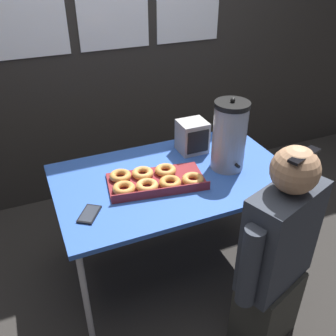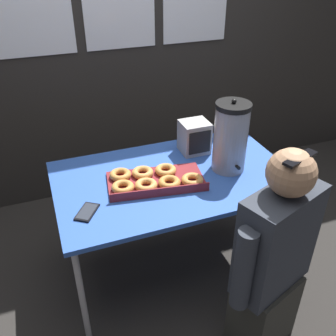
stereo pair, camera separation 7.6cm
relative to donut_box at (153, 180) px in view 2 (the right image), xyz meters
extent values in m
plane|color=#2D2B28|center=(0.13, 0.03, -0.73)|extent=(12.00, 12.00, 0.00)
cube|color=#282623|center=(0.13, 1.15, 0.56)|extent=(6.00, 0.10, 2.57)
cube|color=#2D56B2|center=(0.13, 0.03, -0.04)|extent=(1.35, 0.82, 0.03)
cylinder|color=#ADADB2|center=(-0.49, -0.33, -0.39)|extent=(0.03, 0.03, 0.68)
cylinder|color=#ADADB2|center=(0.76, -0.33, -0.39)|extent=(0.03, 0.03, 0.68)
cylinder|color=#ADADB2|center=(-0.49, 0.40, -0.39)|extent=(0.03, 0.03, 0.68)
cylinder|color=#ADADB2|center=(0.76, 0.40, -0.39)|extent=(0.03, 0.03, 0.68)
cube|color=maroon|center=(0.02, 0.01, -0.02)|extent=(0.57, 0.36, 0.02)
cube|color=maroon|center=(0.00, -0.13, 0.01)|extent=(0.53, 0.09, 0.04)
torus|color=#C98740|center=(-0.18, -0.02, 0.01)|extent=(0.12, 0.12, 0.04)
torus|color=#D5934B|center=(-0.06, -0.05, 0.01)|extent=(0.13, 0.13, 0.04)
torus|color=#C4813A|center=(0.07, -0.07, 0.01)|extent=(0.17, 0.17, 0.04)
torus|color=#CC8A42|center=(0.20, -0.09, 0.01)|extent=(0.14, 0.14, 0.04)
torus|color=#C8863F|center=(-0.16, 0.10, 0.01)|extent=(0.17, 0.17, 0.04)
torus|color=#D3914A|center=(-0.04, 0.08, 0.01)|extent=(0.16, 0.16, 0.04)
torus|color=#CE8C44|center=(0.09, 0.06, 0.01)|extent=(0.17, 0.17, 0.04)
cylinder|color=#939399|center=(0.46, 0.00, 0.17)|extent=(0.19, 0.19, 0.38)
cylinder|color=black|center=(0.46, 0.00, 0.37)|extent=(0.20, 0.20, 0.03)
sphere|color=black|center=(0.46, 0.00, 0.40)|extent=(0.03, 0.03, 0.03)
cylinder|color=black|center=(0.46, -0.10, 0.04)|extent=(0.02, 0.05, 0.02)
cube|color=black|center=(-0.39, -0.13, -0.02)|extent=(0.15, 0.16, 0.01)
cube|color=#2D333D|center=(-0.39, -0.13, -0.01)|extent=(0.13, 0.14, 0.00)
cube|color=#9E9E9E|center=(0.36, 0.26, 0.08)|extent=(0.17, 0.16, 0.20)
cube|color=black|center=(0.36, 0.18, 0.08)|extent=(0.14, 0.01, 0.14)
cube|color=#33332D|center=(0.38, -0.63, -0.51)|extent=(0.38, 0.32, 0.43)
cube|color=#333842|center=(0.38, -0.63, -0.03)|extent=(0.44, 0.31, 0.53)
sphere|color=tan|center=(0.38, -0.63, 0.34)|extent=(0.21, 0.21, 0.21)
cube|color=black|center=(0.39, -0.65, 0.42)|extent=(0.18, 0.10, 0.01)
cylinder|color=#333842|center=(0.60, -0.55, -0.06)|extent=(0.09, 0.09, 0.43)
cylinder|color=#333842|center=(0.17, -0.70, -0.06)|extent=(0.09, 0.09, 0.43)
camera|label=1|loc=(-0.60, -1.61, 1.15)|focal=40.00mm
camera|label=2|loc=(-0.53, -1.64, 1.15)|focal=40.00mm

